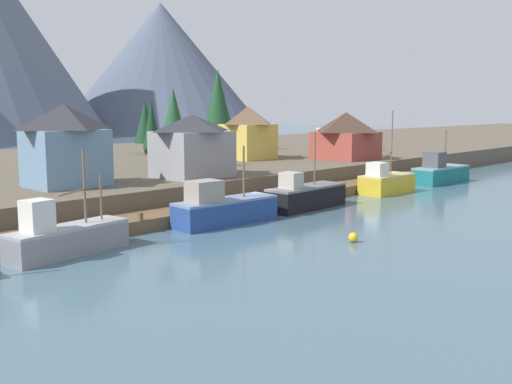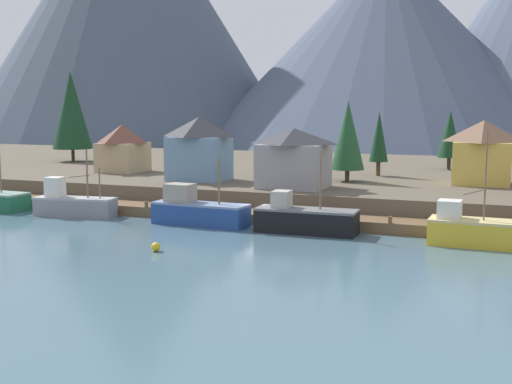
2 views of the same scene
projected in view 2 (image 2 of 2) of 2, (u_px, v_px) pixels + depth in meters
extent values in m
cube|color=#476675|center=(320.00, 202.00, 78.60)|extent=(400.00, 400.00, 1.00)
cube|color=brown|center=(266.00, 217.00, 61.90)|extent=(80.00, 4.00, 1.00)
cylinder|color=brown|center=(18.00, 201.00, 70.54)|extent=(0.36, 0.36, 1.60)
cylinder|color=brown|center=(79.00, 205.00, 67.59)|extent=(0.36, 0.36, 1.60)
cylinder|color=brown|center=(146.00, 209.00, 64.64)|extent=(0.36, 0.36, 1.60)
cylinder|color=brown|center=(220.00, 214.00, 61.68)|extent=(0.36, 0.36, 1.60)
cylinder|color=brown|center=(301.00, 220.00, 58.73)|extent=(0.36, 0.36, 1.60)
cylinder|color=brown|center=(390.00, 226.00, 55.78)|extent=(0.36, 0.36, 1.60)
cylinder|color=brown|center=(489.00, 232.00, 52.83)|extent=(0.36, 0.36, 1.60)
cube|color=brown|center=(345.00, 177.00, 89.42)|extent=(400.00, 56.00, 2.50)
cone|color=#475160|center=(129.00, 5.00, 213.16)|extent=(108.41, 108.41, 87.37)
cone|color=#4C566B|center=(384.00, 47.00, 191.68)|extent=(109.01, 109.01, 56.03)
cylinder|color=brown|center=(0.00, 167.00, 68.13)|extent=(0.15, 0.15, 5.42)
cube|color=gray|center=(75.00, 208.00, 65.32)|extent=(8.41, 3.43, 1.68)
cube|color=#9F9FA2|center=(75.00, 198.00, 65.20)|extent=(8.41, 3.43, 0.20)
cube|color=silver|center=(55.00, 187.00, 65.56)|extent=(1.82, 1.74, 1.98)
cylinder|color=brown|center=(87.00, 174.00, 64.55)|extent=(0.16, 0.16, 4.81)
cylinder|color=brown|center=(100.00, 183.00, 64.36)|extent=(0.14, 0.14, 3.08)
cylinder|color=brown|center=(79.00, 176.00, 64.79)|extent=(2.21, 0.44, 0.37)
cube|color=navy|center=(200.00, 215.00, 60.33)|extent=(9.22, 3.11, 1.86)
cube|color=#6C7DA2|center=(200.00, 204.00, 60.20)|extent=(9.22, 3.11, 0.20)
cube|color=gray|center=(180.00, 193.00, 60.97)|extent=(2.64, 2.07, 1.68)
cylinder|color=brown|center=(219.00, 181.00, 59.10)|extent=(0.18, 0.18, 4.20)
cube|color=black|center=(306.00, 222.00, 56.57)|extent=(8.86, 3.07, 1.92)
cube|color=slate|center=(306.00, 210.00, 56.43)|extent=(8.86, 3.07, 0.20)
cube|color=#B2AD9E|center=(282.00, 199.00, 57.09)|extent=(1.53, 1.83, 1.46)
cylinder|color=brown|center=(321.00, 180.00, 55.68)|extent=(0.16, 0.16, 5.04)
cube|color=gold|center=(474.00, 234.00, 51.47)|extent=(6.88, 3.08, 1.87)
cube|color=tan|center=(474.00, 221.00, 51.34)|extent=(6.88, 3.08, 0.20)
cube|color=silver|center=(450.00, 209.00, 51.96)|extent=(1.81, 1.86, 1.43)
cylinder|color=brown|center=(486.00, 176.00, 50.61)|extent=(0.13, 0.13, 6.95)
cylinder|color=brown|center=(475.00, 192.00, 51.06)|extent=(1.78, 0.12, 0.65)
cube|color=gray|center=(294.00, 166.00, 67.73)|extent=(6.64, 5.75, 4.52)
pyramid|color=#2D2D33|center=(294.00, 136.00, 67.33)|extent=(6.98, 6.04, 1.63)
cube|color=tan|center=(123.00, 157.00, 84.26)|extent=(5.17, 5.48, 3.74)
pyramid|color=brown|center=(122.00, 134.00, 83.86)|extent=(5.43, 5.75, 2.33)
cube|color=gold|center=(482.00, 163.00, 70.54)|extent=(5.84, 5.47, 4.59)
pyramid|color=brown|center=(484.00, 131.00, 70.09)|extent=(6.13, 5.75, 2.33)
cube|color=#6689A8|center=(199.00, 159.00, 74.48)|extent=(6.24, 5.22, 4.96)
pyramid|color=#2D2D33|center=(199.00, 127.00, 74.01)|extent=(6.55, 5.48, 2.22)
cylinder|color=#4C3823|center=(378.00, 169.00, 79.42)|extent=(0.50, 0.50, 1.74)
cone|color=#14381E|center=(379.00, 137.00, 78.91)|extent=(2.27, 2.27, 6.04)
cylinder|color=#4C3823|center=(73.00, 155.00, 100.22)|extent=(0.50, 0.50, 1.95)
cone|color=#14381E|center=(71.00, 110.00, 99.33)|extent=(5.98, 5.98, 11.71)
cylinder|color=#4C3823|center=(347.00, 175.00, 73.68)|extent=(0.50, 0.50, 1.34)
cone|color=#1E4C28|center=(348.00, 135.00, 73.09)|extent=(3.77, 3.77, 7.70)
cylinder|color=#4C3823|center=(449.00, 163.00, 87.42)|extent=(0.50, 0.50, 1.62)
cone|color=#14381E|center=(450.00, 134.00, 86.91)|extent=(3.20, 3.20, 6.21)
sphere|color=gold|center=(156.00, 247.00, 49.41)|extent=(0.70, 0.70, 0.70)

